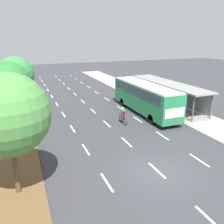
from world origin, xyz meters
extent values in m
plane|color=#38383D|center=(0.00, 0.00, 0.00)|extent=(140.00, 140.00, 0.00)
cube|color=brown|center=(-8.30, 20.00, 0.06)|extent=(2.60, 52.00, 0.12)
cube|color=#9E9E99|center=(9.25, 20.00, 0.07)|extent=(4.50, 52.00, 0.15)
cube|color=white|center=(-3.50, 0.11, 0.00)|extent=(0.14, 1.99, 0.01)
cube|color=white|center=(-3.50, 4.72, 0.00)|extent=(0.14, 1.99, 0.01)
cube|color=white|center=(-3.50, 9.33, 0.00)|extent=(0.14, 1.99, 0.01)
cube|color=white|center=(-3.50, 13.94, 0.00)|extent=(0.14, 1.99, 0.01)
cube|color=white|center=(-3.50, 18.56, 0.00)|extent=(0.14, 1.99, 0.01)
cube|color=white|center=(-3.50, 23.17, 0.00)|extent=(0.14, 1.99, 0.01)
cube|color=white|center=(-3.50, 27.78, 0.00)|extent=(0.14, 1.99, 0.01)
cube|color=white|center=(-3.50, 32.39, 0.00)|extent=(0.14, 1.99, 0.01)
cube|color=white|center=(-3.50, 37.00, 0.00)|extent=(0.14, 1.99, 0.01)
cube|color=white|center=(-3.50, 41.62, 0.00)|extent=(0.14, 1.99, 0.01)
cube|color=white|center=(0.00, -4.50, 0.00)|extent=(0.14, 1.99, 0.01)
cube|color=white|center=(0.00, 0.11, 0.00)|extent=(0.14, 1.99, 0.01)
cube|color=white|center=(0.00, 4.72, 0.00)|extent=(0.14, 1.99, 0.01)
cube|color=white|center=(0.00, 9.33, 0.00)|extent=(0.14, 1.99, 0.01)
cube|color=white|center=(0.00, 13.94, 0.00)|extent=(0.14, 1.99, 0.01)
cube|color=white|center=(0.00, 18.56, 0.00)|extent=(0.14, 1.99, 0.01)
cube|color=white|center=(0.00, 23.17, 0.00)|extent=(0.14, 1.99, 0.01)
cube|color=white|center=(0.00, 27.78, 0.00)|extent=(0.14, 1.99, 0.01)
cube|color=white|center=(0.00, 32.39, 0.00)|extent=(0.14, 1.99, 0.01)
cube|color=white|center=(0.00, 37.00, 0.00)|extent=(0.14, 1.99, 0.01)
cube|color=white|center=(0.00, 41.62, 0.00)|extent=(0.14, 1.99, 0.01)
cube|color=white|center=(3.50, 0.11, 0.00)|extent=(0.14, 1.99, 0.01)
cube|color=white|center=(3.50, 4.72, 0.00)|extent=(0.14, 1.99, 0.01)
cube|color=white|center=(3.50, 9.33, 0.00)|extent=(0.14, 1.99, 0.01)
cube|color=white|center=(3.50, 13.94, 0.00)|extent=(0.14, 1.99, 0.01)
cube|color=white|center=(3.50, 18.56, 0.00)|extent=(0.14, 1.99, 0.01)
cube|color=white|center=(3.50, 23.17, 0.00)|extent=(0.14, 1.99, 0.01)
cube|color=white|center=(3.50, 27.78, 0.00)|extent=(0.14, 1.99, 0.01)
cube|color=white|center=(3.50, 32.39, 0.00)|extent=(0.14, 1.99, 0.01)
cube|color=white|center=(3.50, 37.00, 0.00)|extent=(0.14, 1.99, 0.01)
cube|color=white|center=(3.50, 41.62, 0.00)|extent=(0.14, 1.99, 0.01)
cube|color=gray|center=(9.25, 12.51, 0.20)|extent=(2.60, 12.96, 0.10)
cylinder|color=#56565B|center=(8.07, 6.28, 1.55)|extent=(0.16, 0.16, 2.60)
cylinder|color=#56565B|center=(8.07, 18.73, 1.55)|extent=(0.16, 0.16, 2.60)
cylinder|color=#56565B|center=(10.43, 6.28, 1.55)|extent=(0.16, 0.16, 2.60)
cylinder|color=#56565B|center=(10.43, 18.73, 1.55)|extent=(0.16, 0.16, 2.60)
cube|color=gray|center=(10.49, 12.51, 1.55)|extent=(0.10, 12.31, 2.34)
cube|color=gray|center=(9.25, 12.51, 2.93)|extent=(2.90, 13.36, 0.16)
cube|color=#28844C|center=(5.25, 11.11, 1.85)|extent=(2.50, 11.20, 2.80)
cube|color=#2D3D4C|center=(5.25, 11.11, 2.70)|extent=(2.54, 10.30, 0.90)
cube|color=#B7B7B7|center=(5.25, 11.11, 3.31)|extent=(2.45, 10.98, 0.12)
cube|color=#2D3D4C|center=(5.25, 16.73, 2.20)|extent=(2.25, 0.06, 1.54)
cube|color=white|center=(5.25, 5.49, 1.65)|extent=(2.12, 0.04, 0.90)
cylinder|color=black|center=(4.15, 14.58, 0.50)|extent=(0.30, 1.00, 1.00)
cylinder|color=black|center=(6.35, 14.58, 0.50)|extent=(0.30, 1.00, 1.00)
cylinder|color=black|center=(4.15, 7.63, 0.50)|extent=(0.30, 1.00, 1.00)
cylinder|color=black|center=(6.35, 7.63, 0.50)|extent=(0.30, 1.00, 1.00)
torus|color=black|center=(1.54, 9.34, 0.36)|extent=(0.06, 0.72, 0.72)
torus|color=black|center=(1.54, 8.24, 0.36)|extent=(0.06, 0.72, 0.72)
cylinder|color=#234C99|center=(1.54, 8.79, 0.64)|extent=(0.05, 0.94, 0.05)
cylinder|color=#234C99|center=(1.54, 8.69, 0.46)|extent=(0.05, 0.57, 0.42)
cylinder|color=#234C99|center=(1.54, 8.59, 0.66)|extent=(0.04, 0.04, 0.40)
cube|color=black|center=(1.54, 8.59, 0.86)|extent=(0.12, 0.24, 0.06)
cylinder|color=black|center=(1.54, 9.29, 0.91)|extent=(0.46, 0.04, 0.04)
cube|color=#2D844C|center=(1.54, 8.77, 1.19)|extent=(0.30, 0.36, 0.59)
cube|color=#A82323|center=(1.54, 8.61, 1.21)|extent=(0.26, 0.26, 0.42)
sphere|color=beige|center=(1.54, 8.89, 1.61)|extent=(0.20, 0.20, 0.20)
cylinder|color=brown|center=(1.42, 8.74, 0.79)|extent=(0.12, 0.42, 0.25)
cylinder|color=brown|center=(1.42, 8.91, 0.53)|extent=(0.10, 0.17, 0.41)
cylinder|color=brown|center=(1.66, 8.74, 0.79)|extent=(0.12, 0.42, 0.25)
cylinder|color=brown|center=(1.66, 8.91, 0.53)|extent=(0.10, 0.17, 0.41)
cylinder|color=#2D844C|center=(1.37, 8.99, 1.24)|extent=(0.09, 0.47, 0.28)
cylinder|color=#2D844C|center=(1.71, 8.99, 1.24)|extent=(0.09, 0.47, 0.28)
cylinder|color=brown|center=(-8.39, 1.01, 1.57)|extent=(0.28, 0.28, 2.89)
sphere|color=#4C8E42|center=(-8.39, 1.01, 4.61)|extent=(4.26, 4.26, 4.26)
cylinder|color=brown|center=(-8.50, 8.66, 1.77)|extent=(0.28, 0.28, 3.31)
sphere|color=#2D7533|center=(-8.50, 8.66, 4.76)|extent=(3.56, 3.56, 3.56)
cylinder|color=brown|center=(-8.06, 16.31, 1.48)|extent=(0.28, 0.28, 2.72)
sphere|color=#38843D|center=(-8.06, 16.31, 4.38)|extent=(4.09, 4.09, 4.09)
camera|label=1|loc=(-7.62, -10.89, 8.21)|focal=36.73mm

